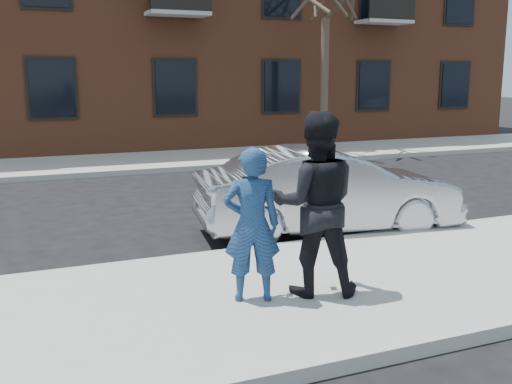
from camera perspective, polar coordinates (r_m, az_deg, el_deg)
name	(u,v)px	position (r m, az deg, el deg)	size (l,w,h in m)	color
ground	(429,272)	(8.43, 16.14, -7.31)	(100.00, 100.00, 0.00)	black
near_sidewalk	(442,272)	(8.22, 17.27, -7.28)	(50.00, 3.50, 0.15)	gray
near_curb	(365,238)	(9.60, 10.36, -4.32)	(50.00, 0.10, 0.15)	#999691
far_sidewalk	(189,159)	(18.33, -6.42, 3.12)	(50.00, 3.50, 0.15)	gray
far_curb	(207,168)	(16.63, -4.65, 2.34)	(50.00, 0.10, 0.15)	#999691
silver_sedan	(328,191)	(9.94, 6.83, 0.09)	(1.51, 4.32, 1.42)	#999BA3
man_hoodie	(252,225)	(6.48, -0.40, -3.16)	(0.71, 0.58, 1.70)	navy
man_peacoat	(315,204)	(6.70, 5.65, -1.16)	(1.22, 1.09, 2.06)	black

